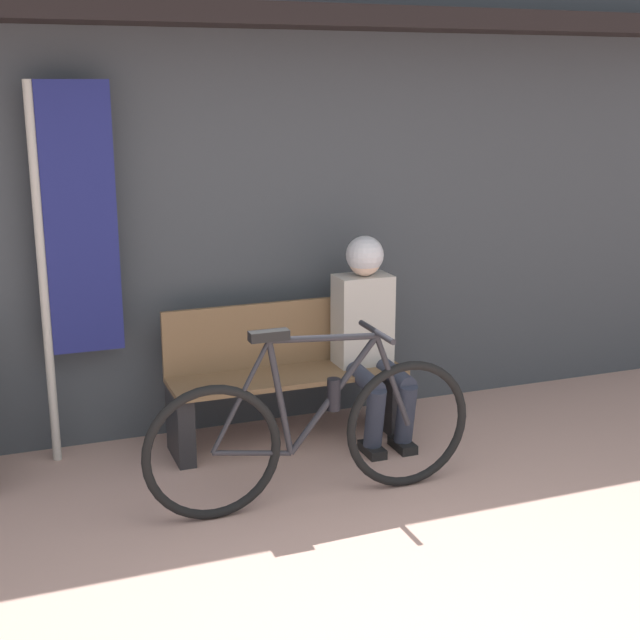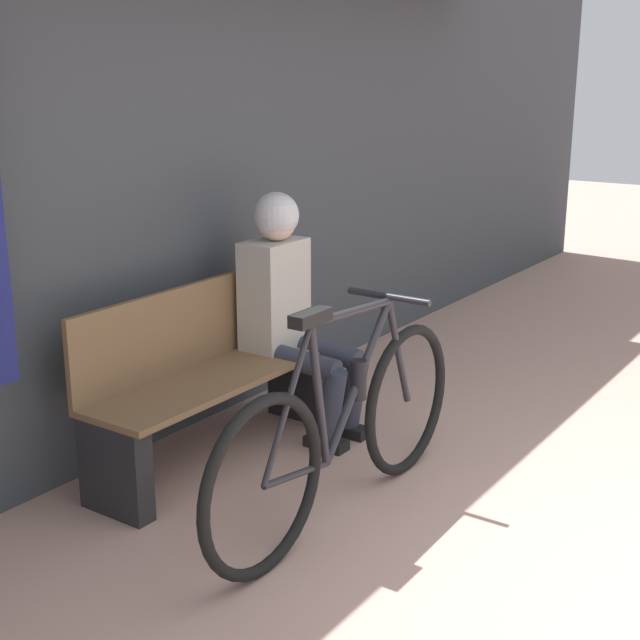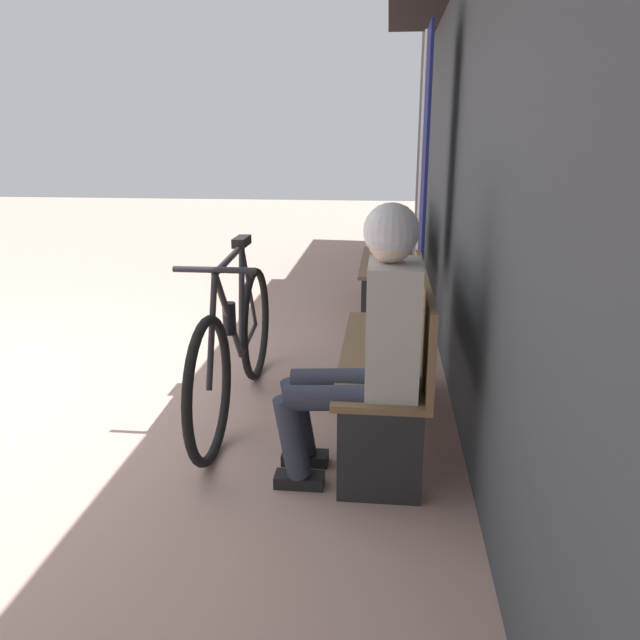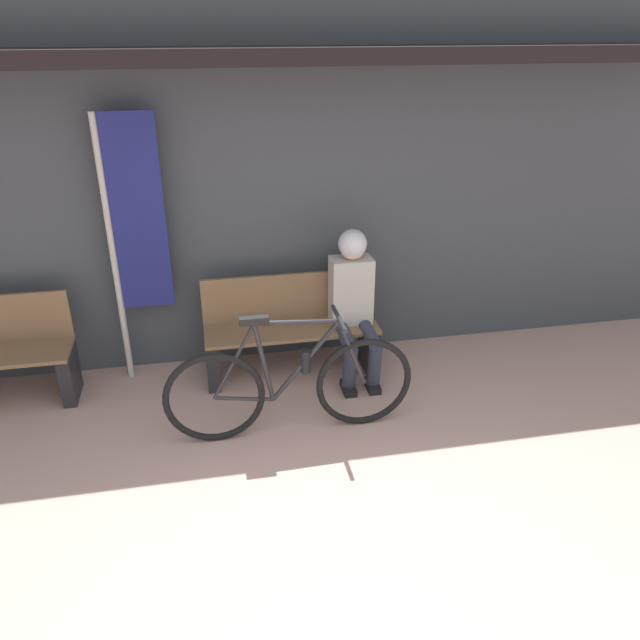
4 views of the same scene
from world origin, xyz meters
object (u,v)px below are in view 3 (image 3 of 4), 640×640
at_px(park_bench_near, 392,362).
at_px(banner_pole, 424,168).
at_px(person_seated, 371,329).
at_px(park_bench_far, 391,267).
at_px(bicycle, 235,347).

xyz_separation_m(park_bench_near, banner_pole, (-1.19, 0.18, 0.91)).
height_order(person_seated, banner_pole, banner_pole).
distance_m(person_seated, park_bench_far, 2.94).
distance_m(park_bench_near, person_seated, 0.61).
height_order(bicycle, banner_pole, banner_pole).
relative_size(park_bench_near, bicycle, 0.80).
bearing_deg(park_bench_far, person_seated, -2.00).
relative_size(bicycle, banner_pole, 0.83).
distance_m(bicycle, person_seated, 1.04).
bearing_deg(banner_pole, park_bench_far, -171.44).
height_order(bicycle, park_bench_far, bicycle).
relative_size(park_bench_near, park_bench_far, 1.04).
height_order(park_bench_near, bicycle, bicycle).
xyz_separation_m(bicycle, banner_pole, (-1.06, 1.04, 0.91)).
relative_size(person_seated, park_bench_far, 0.90).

